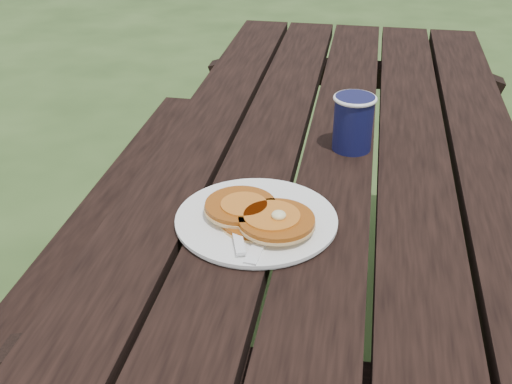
% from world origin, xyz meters
% --- Properties ---
extents(picnic_table, '(1.36, 1.80, 0.75)m').
position_xyz_m(picnic_table, '(0.00, 0.00, 0.37)').
color(picnic_table, black).
rests_on(picnic_table, ground).
extents(plate, '(0.32, 0.32, 0.01)m').
position_xyz_m(plate, '(-0.12, -0.34, 0.76)').
color(plate, white).
rests_on(plate, picnic_table).
extents(pancake_stack, '(0.19, 0.16, 0.04)m').
position_xyz_m(pancake_stack, '(-0.11, -0.36, 0.77)').
color(pancake_stack, '#A04E12').
rests_on(pancake_stack, plate).
extents(knife, '(0.04, 0.18, 0.00)m').
position_xyz_m(knife, '(-0.10, -0.38, 0.76)').
color(knife, white).
rests_on(knife, plate).
extents(fork, '(0.08, 0.16, 0.01)m').
position_xyz_m(fork, '(-0.14, -0.41, 0.77)').
color(fork, white).
rests_on(fork, plate).
extents(coffee_cup, '(0.09, 0.09, 0.11)m').
position_xyz_m(coffee_cup, '(0.02, -0.03, 0.81)').
color(coffee_cup, '#0F123A').
rests_on(coffee_cup, picnic_table).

